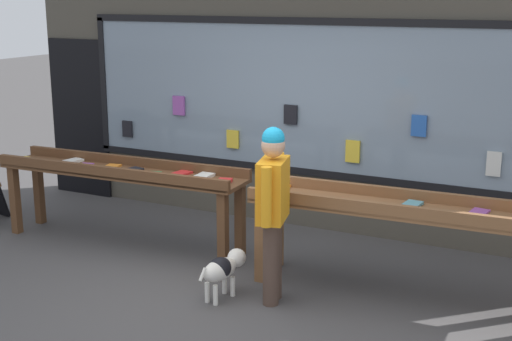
% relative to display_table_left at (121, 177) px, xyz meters
% --- Properties ---
extents(ground_plane, '(40.00, 40.00, 0.00)m').
position_rel_display_table_left_xyz_m(ground_plane, '(1.57, -0.87, -0.75)').
color(ground_plane, '#474444').
extents(shopfront_facade, '(7.58, 0.29, 3.74)m').
position_rel_display_table_left_xyz_m(shopfront_facade, '(1.51, 1.52, 1.09)').
color(shopfront_facade, '#4C473D').
rests_on(shopfront_facade, ground_plane).
extents(display_table_left, '(2.87, 0.69, 0.92)m').
position_rel_display_table_left_xyz_m(display_table_left, '(0.00, 0.00, 0.00)').
color(display_table_left, brown).
rests_on(display_table_left, ground_plane).
extents(display_table_right, '(2.87, 0.72, 0.93)m').
position_rel_display_table_left_xyz_m(display_table_right, '(3.13, 0.00, 0.00)').
color(display_table_right, brown).
rests_on(display_table_right, ground_plane).
extents(person_browsing, '(0.32, 0.62, 1.58)m').
position_rel_display_table_left_xyz_m(person_browsing, '(2.12, -0.64, 0.16)').
color(person_browsing, '#4C382D').
rests_on(person_browsing, ground_plane).
extents(small_dog, '(0.26, 0.60, 0.41)m').
position_rel_display_table_left_xyz_m(small_dog, '(1.69, -0.78, -0.47)').
color(small_dog, white).
rests_on(small_dog, ground_plane).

